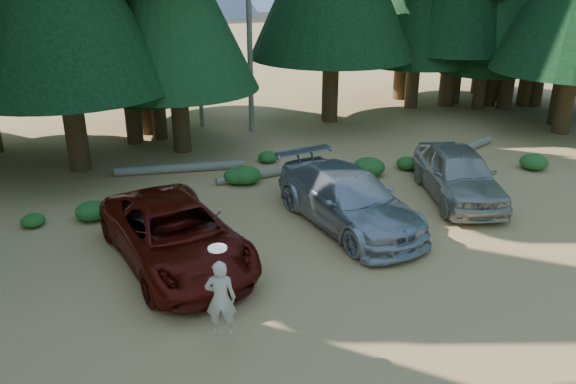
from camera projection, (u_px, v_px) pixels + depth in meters
name	position (u px, v px, depth m)	size (l,w,h in m)	color
ground	(398.00, 295.00, 13.00)	(160.00, 160.00, 0.00)	tan
forest_belt_north	(232.00, 129.00, 26.06)	(36.00, 7.00, 22.00)	black
snag_back	(196.00, 16.00, 24.66)	(0.20, 0.20, 10.00)	#6A6454
red_pickup	(175.00, 234.00, 14.15)	(2.64, 5.72, 1.59)	#5C0F07
silver_minivan_center	(348.00, 199.00, 16.25)	(2.29, 5.63, 1.63)	#ACAEB4
silver_minivan_right	(458.00, 174.00, 18.11)	(1.98, 4.93, 1.68)	#ADAA99
frisbee_player	(221.00, 298.00, 10.85)	(0.70, 0.57, 1.91)	beige
log_left	(180.00, 168.00, 20.62)	(0.33, 0.33, 4.65)	#6A6454
log_mid	(261.00, 175.00, 20.04)	(0.27, 0.27, 3.29)	#6A6454
log_right	(457.00, 152.00, 22.33)	(0.33, 0.33, 5.10)	#6A6454
shrub_far_left	(92.00, 211.00, 16.79)	(0.98, 0.98, 0.54)	#1C5E1E
shrub_left	(237.00, 176.00, 19.58)	(0.96, 0.96, 0.53)	#1C5E1E
shrub_center_left	(246.00, 175.00, 19.56)	(1.08, 1.08, 0.60)	#1C5E1E
shrub_center_right	(268.00, 157.00, 21.66)	(0.78, 0.78, 0.43)	#1C5E1E
shrub_right	(369.00, 167.00, 20.28)	(1.16, 1.16, 0.64)	#1C5E1E
shrub_far_right	(408.00, 163.00, 20.91)	(0.85, 0.85, 0.47)	#1C5E1E
shrub_edge_west	(33.00, 220.00, 16.35)	(0.68, 0.68, 0.38)	#1C5E1E
shrub_edge_east	(534.00, 162.00, 20.90)	(1.02, 1.02, 0.56)	#1C5E1E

